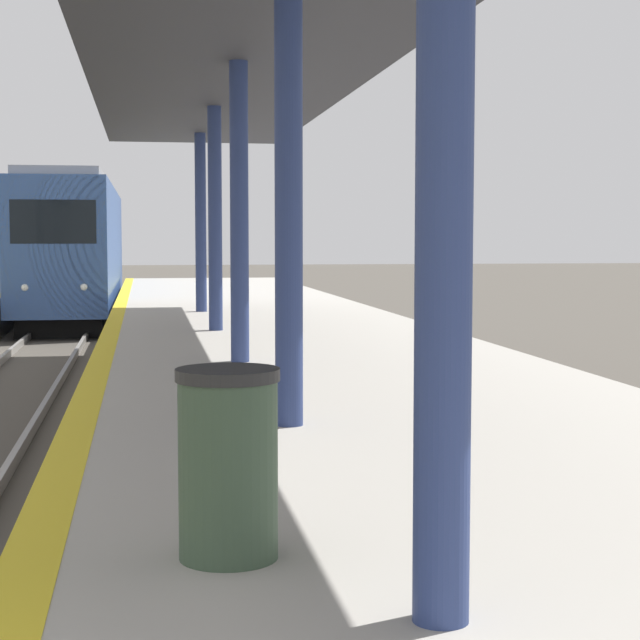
% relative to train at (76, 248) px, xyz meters
% --- Properties ---
extents(train, '(2.61, 17.58, 4.41)m').
position_rel_train_xyz_m(train, '(0.00, 0.00, 0.00)').
color(train, black).
rests_on(train, ground).
extents(station_canopy, '(3.88, 23.23, 3.95)m').
position_rel_train_xyz_m(station_canopy, '(3.40, -22.51, 2.54)').
color(station_canopy, navy).
rests_on(station_canopy, platform_right).
extents(trash_bin, '(0.51, 0.51, 0.94)m').
position_rel_train_xyz_m(trash_bin, '(2.61, -30.79, -0.74)').
color(trash_bin, '#384C38').
rests_on(trash_bin, platform_right).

